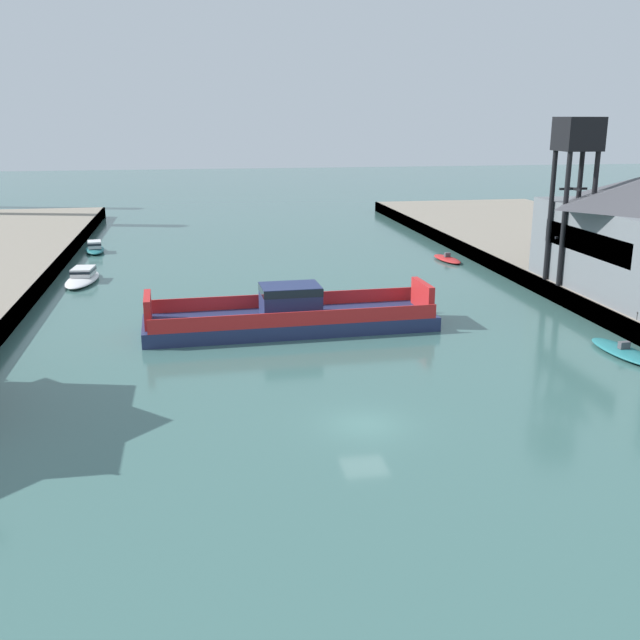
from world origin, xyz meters
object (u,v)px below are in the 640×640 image
Objects in this scene: moored_boat_near_left at (623,352)px; crane_tower at (577,153)px; chain_ferry at (291,316)px; moored_boat_mid_left at (447,259)px; moored_boat_mid_right at (95,248)px; moored_boat_near_right at (83,277)px.

crane_tower is at bearing 76.40° from moored_boat_near_left.
chain_ferry is 32.77m from moored_boat_mid_left.
crane_tower is (45.34, -31.75, 12.52)m from moored_boat_mid_right.
chain_ferry is at bearing -47.93° from moored_boat_near_right.
moored_boat_mid_left is (21.53, 24.69, -0.83)m from chain_ferry.
moored_boat_mid_right is 56.75m from crane_tower.
moored_boat_near_left is at bearing -25.06° from chain_ferry.
moored_boat_near_left is 0.80× the size of moored_boat_near_right.
moored_boat_near_right is 48.52m from crane_tower.
moored_boat_mid_left is at bearing 6.10° from moored_boat_near_right.
moored_boat_mid_left is (-0.66, 35.06, -0.00)m from moored_boat_near_left.
moored_boat_near_right is 0.59× the size of crane_tower.
chain_ferry is at bearing 154.94° from moored_boat_near_left.
crane_tower reaches higher than chain_ferry.
moored_boat_near_left is at bearing -88.92° from moored_boat_mid_left.
moored_boat_mid_left is 42.75m from moored_boat_mid_right.
moored_boat_mid_right is at bearing 92.75° from moored_boat_near_right.
moored_boat_near_left reaches higher than moored_boat_mid_left.
chain_ferry is 29.28m from crane_tower.
moored_boat_near_right is 40.19m from moored_boat_mid_left.
moored_boat_mid_left is 23.30m from crane_tower.
moored_boat_near_right is 1.47× the size of moored_boat_mid_left.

